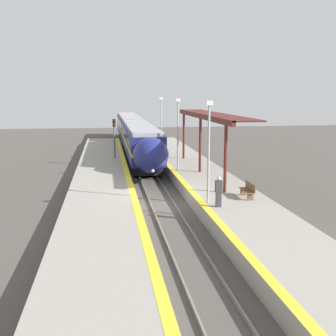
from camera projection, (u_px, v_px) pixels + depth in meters
ground_plane at (163, 206)px, 25.62m from camera, size 120.00×120.00×0.00m
rail_left at (151, 205)px, 25.51m from camera, size 0.08×90.00×0.15m
rail_right at (175, 205)px, 25.72m from camera, size 0.08×90.00×0.15m
train at (134, 133)px, 49.55m from camera, size 2.83×39.83×3.71m
platform_right at (222, 197)px, 26.09m from camera, size 4.27×64.00×0.86m
platform_left at (102, 202)px, 25.02m from camera, size 4.12×64.00×0.86m
platform_bench at (248, 190)px, 24.15m from camera, size 0.44×1.63×0.89m
person_waiting at (219, 191)px, 22.14m from camera, size 0.36×0.22×1.64m
railway_signal at (114, 138)px, 38.96m from camera, size 0.28×0.28×4.45m
lamppost_near at (209, 145)px, 22.65m from camera, size 0.36×0.20×5.55m
lamppost_mid at (178, 130)px, 32.16m from camera, size 0.36×0.20×5.55m
lamppost_far at (161, 122)px, 41.66m from camera, size 0.36×0.20×5.55m
station_canopy at (208, 118)px, 31.60m from camera, size 2.02×16.67×4.44m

